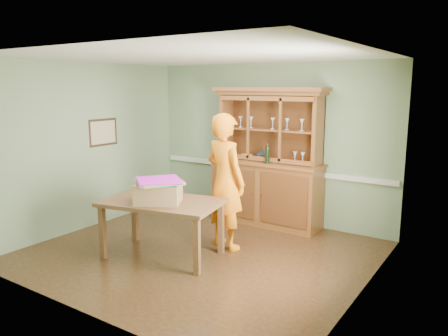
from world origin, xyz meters
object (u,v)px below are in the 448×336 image
Objects in this scene: dining_table at (162,207)px; person at (225,182)px; cardboard_box at (159,193)px; china_hutch at (267,177)px.

dining_table is 0.97m from person.
cardboard_box is at bearing -82.03° from dining_table.
china_hutch is at bearing 78.52° from cardboard_box.
person is at bearing 44.38° from dining_table.
dining_table is at bearing 72.02° from person.
cardboard_box reaches higher than dining_table.
cardboard_box is at bearing 77.09° from person.
china_hutch reaches higher than cardboard_box.
china_hutch is at bearing 65.45° from dining_table.
cardboard_box is 1.00m from person.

